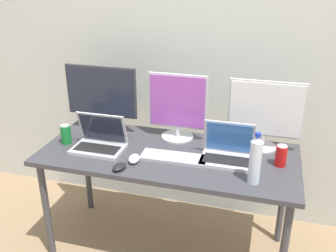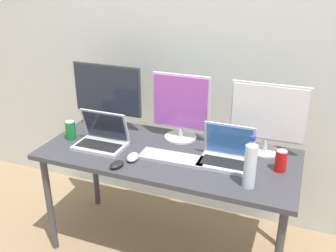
{
  "view_description": "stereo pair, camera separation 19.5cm",
  "coord_description": "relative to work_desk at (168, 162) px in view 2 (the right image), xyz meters",
  "views": [
    {
      "loc": [
        0.56,
        -1.97,
        1.81
      ],
      "look_at": [
        0.0,
        0.0,
        0.92
      ],
      "focal_mm": 40.0,
      "sensor_mm": 36.0,
      "label": 1
    },
    {
      "loc": [
        0.74,
        -1.91,
        1.81
      ],
      "look_at": [
        0.0,
        0.0,
        0.92
      ],
      "focal_mm": 40.0,
      "sensor_mm": 36.0,
      "label": 2
    }
  ],
  "objects": [
    {
      "name": "wall_back",
      "position": [
        0.0,
        0.59,
        0.63
      ],
      "size": [
        7.0,
        0.08,
        2.6
      ],
      "primitive_type": "cube",
      "color": "silver",
      "rests_on": "ground"
    },
    {
      "name": "ground_plane",
      "position": [
        0.0,
        0.0,
        -0.67
      ],
      "size": [
        16.0,
        16.0,
        0.0
      ],
      "primitive_type": "plane",
      "color": "#9E7F5B"
    },
    {
      "name": "laptop_secondary",
      "position": [
        0.36,
        0.01,
        0.12
      ],
      "size": [
        0.3,
        0.21,
        0.23
      ],
      "color": "silver",
      "rests_on": "work_desk"
    },
    {
      "name": "laptop_silver",
      "position": [
        -0.43,
        -0.06,
        0.12
      ],
      "size": [
        0.32,
        0.22,
        0.23
      ],
      "color": "silver",
      "rests_on": "work_desk"
    },
    {
      "name": "soda_can_near_keyboard",
      "position": [
        0.67,
        0.03,
        0.13
      ],
      "size": [
        0.07,
        0.07,
        0.13
      ],
      "color": "red",
      "rests_on": "work_desk"
    },
    {
      "name": "water_bottle",
      "position": [
        0.53,
        -0.2,
        0.2
      ],
      "size": [
        0.06,
        0.06,
        0.29
      ],
      "color": "silver",
      "rests_on": "work_desk"
    },
    {
      "name": "monitor_right",
      "position": [
        0.55,
        0.23,
        0.3
      ],
      "size": [
        0.45,
        0.19,
        0.44
      ],
      "color": "silver",
      "rests_on": "work_desk"
    },
    {
      "name": "monitor_center",
      "position": [
        -0.0,
        0.23,
        0.29
      ],
      "size": [
        0.39,
        0.22,
        0.44
      ],
      "color": "silver",
      "rests_on": "work_desk"
    },
    {
      "name": "monitor_left",
      "position": [
        -0.53,
        0.21,
        0.33
      ],
      "size": [
        0.5,
        0.18,
        0.46
      ],
      "color": "#38383D",
      "rests_on": "work_desk"
    },
    {
      "name": "soda_can_by_laptop",
      "position": [
        -0.67,
        -0.05,
        0.13
      ],
      "size": [
        0.07,
        0.07,
        0.13
      ],
      "color": "#197F33",
      "rests_on": "work_desk"
    },
    {
      "name": "mouse_by_keyboard",
      "position": [
        -0.16,
        -0.16,
        0.09
      ],
      "size": [
        0.08,
        0.11,
        0.04
      ],
      "primitive_type": "ellipsoid",
      "rotation": [
        0.0,
        0.0,
        0.13
      ],
      "color": "silver",
      "rests_on": "work_desk"
    },
    {
      "name": "keyboard_main",
      "position": [
        0.06,
        -0.07,
        0.08
      ],
      "size": [
        0.4,
        0.15,
        0.02
      ],
      "primitive_type": "cube",
      "rotation": [
        0.0,
        0.0,
        0.03
      ],
      "color": "#B2B2B7",
      "rests_on": "work_desk"
    },
    {
      "name": "mouse_by_laptop",
      "position": [
        -0.21,
        -0.27,
        0.09
      ],
      "size": [
        0.08,
        0.11,
        0.03
      ],
      "primitive_type": "ellipsoid",
      "rotation": [
        0.0,
        0.0,
        -0.24
      ],
      "color": "black",
      "rests_on": "work_desk"
    },
    {
      "name": "work_desk",
      "position": [
        0.0,
        0.0,
        0.0
      ],
      "size": [
        1.58,
        0.68,
        0.74
      ],
      "color": "#424247",
      "rests_on": "ground"
    }
  ]
}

